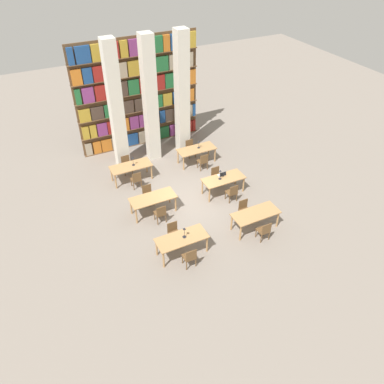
% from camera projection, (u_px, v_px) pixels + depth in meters
% --- Properties ---
extents(ground_plane, '(40.00, 40.00, 0.00)m').
position_uv_depth(ground_plane, '(189.00, 202.00, 16.13)').
color(ground_plane, gray).
extents(bookshelf_bank, '(6.33, 0.35, 5.50)m').
position_uv_depth(bookshelf_bank, '(139.00, 94.00, 18.53)').
color(bookshelf_bank, brown).
rests_on(bookshelf_bank, ground_plane).
extents(pillar_left, '(0.58, 0.58, 6.00)m').
position_uv_depth(pillar_left, '(116.00, 108.00, 16.65)').
color(pillar_left, silver).
rests_on(pillar_left, ground_plane).
extents(pillar_center, '(0.58, 0.58, 6.00)m').
position_uv_depth(pillar_center, '(150.00, 101.00, 17.23)').
color(pillar_center, silver).
rests_on(pillar_center, ground_plane).
extents(pillar_right, '(0.58, 0.58, 6.00)m').
position_uv_depth(pillar_right, '(182.00, 95.00, 17.80)').
color(pillar_right, silver).
rests_on(pillar_right, ground_plane).
extents(reading_table_0, '(1.87, 0.81, 0.78)m').
position_uv_depth(reading_table_0, '(182.00, 240.00, 13.33)').
color(reading_table_0, tan).
rests_on(reading_table_0, ground_plane).
extents(chair_0, '(0.42, 0.40, 0.86)m').
position_uv_depth(chair_0, '(190.00, 257.00, 12.96)').
color(chair_0, brown).
rests_on(chair_0, ground_plane).
extents(chair_1, '(0.42, 0.40, 0.86)m').
position_uv_depth(chair_1, '(174.00, 232.00, 13.94)').
color(chair_1, brown).
rests_on(chair_1, ground_plane).
extents(desk_lamp_0, '(0.14, 0.14, 0.45)m').
position_uv_depth(desk_lamp_0, '(184.00, 231.00, 13.12)').
color(desk_lamp_0, '#232328').
rests_on(desk_lamp_0, reading_table_0).
extents(reading_table_1, '(1.87, 0.81, 0.78)m').
position_uv_depth(reading_table_1, '(256.00, 215.00, 14.39)').
color(reading_table_1, tan).
rests_on(reading_table_1, ground_plane).
extents(chair_2, '(0.42, 0.40, 0.86)m').
position_uv_depth(chair_2, '(264.00, 230.00, 14.02)').
color(chair_2, brown).
rests_on(chair_2, ground_plane).
extents(chair_3, '(0.42, 0.40, 0.86)m').
position_uv_depth(chair_3, '(244.00, 209.00, 15.00)').
color(chair_3, brown).
rests_on(chair_3, ground_plane).
extents(reading_table_2, '(1.87, 0.81, 0.78)m').
position_uv_depth(reading_table_2, '(153.00, 199.00, 15.16)').
color(reading_table_2, tan).
rests_on(reading_table_2, ground_plane).
extents(chair_4, '(0.42, 0.40, 0.86)m').
position_uv_depth(chair_4, '(160.00, 213.00, 14.81)').
color(chair_4, brown).
rests_on(chair_4, ground_plane).
extents(chair_5, '(0.42, 0.40, 0.86)m').
position_uv_depth(chair_5, '(148.00, 194.00, 15.79)').
color(chair_5, brown).
rests_on(chair_5, ground_plane).
extents(reading_table_3, '(1.87, 0.81, 0.78)m').
position_uv_depth(reading_table_3, '(223.00, 180.00, 16.23)').
color(reading_table_3, tan).
rests_on(reading_table_3, ground_plane).
extents(chair_6, '(0.42, 0.40, 0.86)m').
position_uv_depth(chair_6, '(232.00, 192.00, 15.89)').
color(chair_6, brown).
rests_on(chair_6, ground_plane).
extents(chair_7, '(0.42, 0.40, 0.86)m').
position_uv_depth(chair_7, '(216.00, 176.00, 16.87)').
color(chair_7, brown).
rests_on(chair_7, ground_plane).
extents(desk_lamp_1, '(0.14, 0.14, 0.47)m').
position_uv_depth(desk_lamp_1, '(220.00, 173.00, 15.94)').
color(desk_lamp_1, '#232328').
rests_on(desk_lamp_1, reading_table_3).
extents(laptop, '(0.32, 0.22, 0.21)m').
position_uv_depth(laptop, '(222.00, 175.00, 16.32)').
color(laptop, silver).
rests_on(laptop, reading_table_3).
extents(reading_table_4, '(1.87, 0.81, 0.78)m').
position_uv_depth(reading_table_4, '(131.00, 167.00, 17.01)').
color(reading_table_4, tan).
rests_on(reading_table_4, ground_plane).
extents(chair_8, '(0.42, 0.40, 0.86)m').
position_uv_depth(chair_8, '(136.00, 179.00, 16.65)').
color(chair_8, brown).
rests_on(chair_8, ground_plane).
extents(chair_9, '(0.42, 0.40, 0.86)m').
position_uv_depth(chair_9, '(126.00, 164.00, 17.63)').
color(chair_9, brown).
rests_on(chair_9, ground_plane).
extents(desk_lamp_2, '(0.14, 0.14, 0.44)m').
position_uv_depth(desk_lamp_2, '(133.00, 160.00, 16.82)').
color(desk_lamp_2, '#232328').
rests_on(desk_lamp_2, reading_table_4).
extents(reading_table_5, '(1.87, 0.81, 0.78)m').
position_uv_depth(reading_table_5, '(197.00, 150.00, 18.20)').
color(reading_table_5, tan).
rests_on(reading_table_5, ground_plane).
extents(chair_10, '(0.42, 0.40, 0.86)m').
position_uv_depth(chair_10, '(203.00, 161.00, 17.84)').
color(chair_10, brown).
rests_on(chair_10, ground_plane).
extents(chair_11, '(0.42, 0.40, 0.86)m').
position_uv_depth(chair_11, '(190.00, 148.00, 18.82)').
color(chair_11, brown).
rests_on(chair_11, ground_plane).
extents(desk_lamp_3, '(0.14, 0.14, 0.39)m').
position_uv_depth(desk_lamp_3, '(199.00, 143.00, 18.06)').
color(desk_lamp_3, '#232328').
rests_on(desk_lamp_3, reading_table_5).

